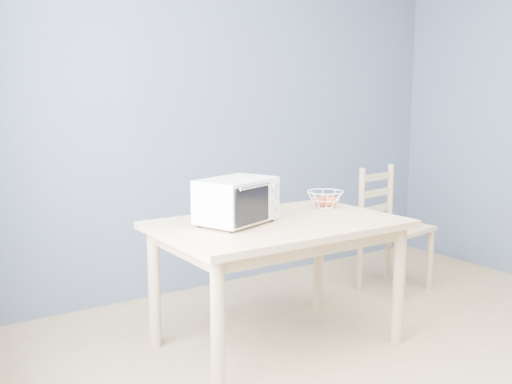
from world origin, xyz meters
TOP-DOWN VIEW (x-y plane):
  - room at (0.00, 0.00)m, footprint 4.01×4.51m
  - dining_table at (-0.47, 1.05)m, footprint 1.40×0.90m
  - toaster_oven at (-0.72, 1.11)m, footprint 0.52×0.45m
  - fruit_basket at (0.03, 1.22)m, footprint 0.29×0.29m
  - dining_chair at (0.86, 1.40)m, footprint 0.51×0.51m

SIDE VIEW (x-z plane):
  - dining_chair at x=0.86m, z-range -0.01..0.94m
  - dining_table at x=-0.47m, z-range 0.27..1.02m
  - fruit_basket at x=0.03m, z-range 0.75..0.86m
  - toaster_oven at x=-0.72m, z-range 0.76..1.02m
  - room at x=0.00m, z-range -0.01..2.61m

